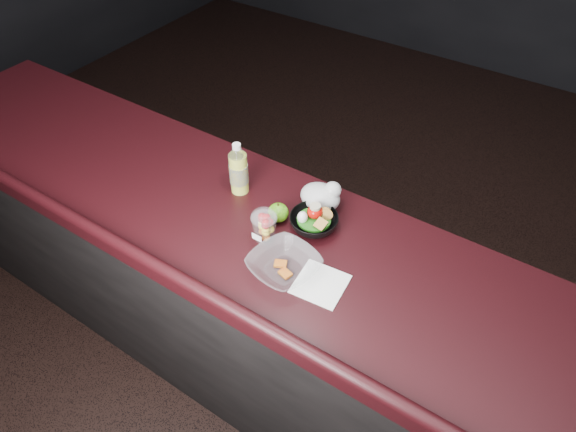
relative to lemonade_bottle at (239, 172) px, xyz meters
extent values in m
cube|color=black|center=(0.39, -0.12, -0.62)|extent=(4.00, 0.65, 0.98)
cube|color=black|center=(0.39, -0.12, -0.11)|extent=(4.06, 0.71, 0.04)
cylinder|color=#D2DC39|center=(0.00, 0.00, -0.01)|extent=(0.07, 0.07, 0.17)
cylinder|color=white|center=(0.00, 0.00, -0.01)|extent=(0.07, 0.07, 0.17)
cone|color=white|center=(0.00, 0.00, 0.09)|extent=(0.07, 0.07, 0.03)
cylinder|color=white|center=(0.00, 0.00, 0.12)|extent=(0.03, 0.03, 0.02)
cylinder|color=#072D99|center=(0.00, 0.00, -0.01)|extent=(0.07, 0.07, 0.08)
ellipsoid|color=white|center=(0.23, -0.16, 0.01)|extent=(0.09, 0.09, 0.05)
ellipsoid|color=#21750D|center=(0.22, -0.06, -0.06)|extent=(0.08, 0.08, 0.07)
cylinder|color=black|center=(0.22, -0.06, -0.02)|extent=(0.01, 0.01, 0.01)
ellipsoid|color=silver|center=(0.31, 0.09, -0.05)|extent=(0.16, 0.13, 0.09)
sphere|color=silver|center=(0.35, 0.12, -0.01)|extent=(0.07, 0.07, 0.07)
imported|color=black|center=(0.35, -0.02, -0.07)|extent=(0.21, 0.21, 0.06)
cylinder|color=#0F470C|center=(0.35, -0.02, -0.05)|extent=(0.12, 0.12, 0.01)
ellipsoid|color=#A50C07|center=(0.35, -0.01, -0.03)|extent=(0.06, 0.06, 0.05)
cylinder|color=beige|center=(0.35, -0.01, 0.00)|extent=(0.04, 0.04, 0.01)
ellipsoid|color=white|center=(0.32, -0.05, -0.04)|extent=(0.04, 0.04, 0.05)
imported|color=silver|center=(0.37, -0.25, -0.07)|extent=(0.27, 0.27, 0.06)
cube|color=#990F0C|center=(0.35, -0.24, -0.08)|extent=(0.05, 0.05, 0.01)
cube|color=#990F0C|center=(0.39, -0.26, -0.08)|extent=(0.05, 0.04, 0.01)
cube|color=white|center=(0.51, -0.23, -0.09)|extent=(0.17, 0.17, 0.00)
camera|label=1|loc=(1.00, -1.17, 1.23)|focal=32.00mm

